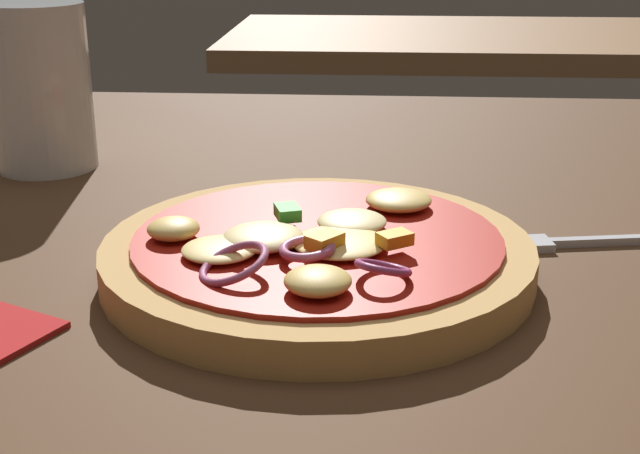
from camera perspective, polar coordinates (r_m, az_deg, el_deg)
dining_table at (r=0.50m, az=-2.08°, el=-4.22°), size 1.19×0.96×0.03m
pizza at (r=0.47m, az=-0.22°, el=-1.78°), size 0.24×0.24×0.04m
fork at (r=0.54m, az=18.03°, el=-0.90°), size 0.18×0.04×0.01m
beer_glass at (r=0.70m, az=-17.92°, el=8.18°), size 0.08×0.08×0.12m
background_table at (r=1.48m, az=9.31°, el=11.96°), size 0.77×0.45×0.03m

